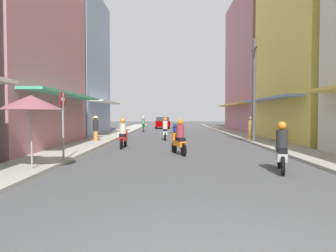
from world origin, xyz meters
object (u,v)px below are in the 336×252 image
object	(u,v)px
motorbike_red	(123,135)
pedestrian_midway	(251,129)
motorbike_orange	(179,139)
motorbike_blue	(175,129)
motorbike_silver	(281,149)
parked_car	(162,123)
pedestrian_foreground	(96,127)
utility_pole	(254,90)
motorbike_white	(165,130)
street_sign_no_entry	(63,116)
vendor_umbrella	(31,103)
motorbike_green	(143,125)

from	to	relation	value
motorbike_red	pedestrian_midway	xyz separation A→B (m)	(7.87, 4.30, 0.11)
motorbike_orange	motorbike_blue	xyz separation A→B (m)	(-0.02, 12.59, -0.20)
motorbike_silver	parked_car	world-z (taller)	motorbike_silver
pedestrian_foreground	utility_pole	world-z (taller)	utility_pole
motorbike_silver	pedestrian_foreground	xyz separation A→B (m)	(-8.12, 9.77, 0.27)
motorbike_white	parked_car	world-z (taller)	motorbike_white
utility_pole	street_sign_no_entry	distance (m)	12.19
motorbike_orange	vendor_umbrella	size ratio (longest dim) A/B	0.73
pedestrian_foreground	vendor_umbrella	world-z (taller)	vendor_umbrella
motorbike_green	motorbike_white	distance (m)	10.83
utility_pole	vendor_umbrella	bearing A→B (deg)	-133.89
utility_pole	motorbike_white	bearing A→B (deg)	155.90
motorbike_green	utility_pole	bearing A→B (deg)	-58.54
motorbike_blue	vendor_umbrella	bearing A→B (deg)	-105.29
motorbike_silver	motorbike_white	bearing A→B (deg)	107.47
motorbike_green	motorbike_orange	size ratio (longest dim) A/B	1.04
motorbike_blue	motorbike_green	bearing A→B (deg)	118.24
motorbike_green	vendor_umbrella	xyz separation A→B (m)	(-1.47, -22.85, 1.45)
parked_car	vendor_umbrella	xyz separation A→B (m)	(-3.23, -30.15, 1.42)
utility_pole	motorbike_blue	bearing A→B (deg)	123.96
motorbike_green	pedestrian_foreground	world-z (taller)	pedestrian_foreground
motorbike_green	motorbike_white	size ratio (longest dim) A/B	1.00
motorbike_orange	utility_pole	world-z (taller)	utility_pole
pedestrian_foreground	street_sign_no_entry	bearing A→B (deg)	-84.75
motorbike_orange	utility_pole	bearing A→B (deg)	48.69
motorbike_white	motorbike_silver	world-z (taller)	same
pedestrian_midway	street_sign_no_entry	xyz separation A→B (m)	(-9.30, -9.48, 0.90)
motorbike_blue	motorbike_white	bearing A→B (deg)	-99.01
motorbike_silver	vendor_umbrella	world-z (taller)	vendor_umbrella
parked_car	vendor_umbrella	distance (m)	30.35
motorbike_silver	vendor_umbrella	distance (m)	7.85
motorbike_white	pedestrian_foreground	size ratio (longest dim) A/B	1.05
motorbike_red	street_sign_no_entry	xyz separation A→B (m)	(-1.43, -5.19, 1.01)
motorbike_green	vendor_umbrella	size ratio (longest dim) A/B	0.76
motorbike_green	pedestrian_midway	size ratio (longest dim) A/B	1.10
motorbike_red	street_sign_no_entry	bearing A→B (deg)	-105.40
motorbike_green	motorbike_red	bearing A→B (deg)	-88.93
motorbike_white	motorbike_blue	distance (m)	4.72
vendor_umbrella	utility_pole	world-z (taller)	utility_pole
motorbike_blue	street_sign_no_entry	xyz separation A→B (m)	(-4.30, -15.08, 1.21)
motorbike_orange	motorbike_red	bearing A→B (deg)	137.01
motorbike_white	pedestrian_foreground	bearing A→B (deg)	-151.12
motorbike_red	utility_pole	size ratio (longest dim) A/B	0.28
parked_car	street_sign_no_entry	bearing A→B (deg)	-95.84
pedestrian_midway	vendor_umbrella	distance (m)	14.95
motorbike_orange	vendor_umbrella	world-z (taller)	vendor_umbrella
motorbike_orange	motorbike_red	world-z (taller)	same
motorbike_green	pedestrian_midway	world-z (taller)	pedestrian_midway
motorbike_white	motorbike_red	size ratio (longest dim) A/B	1.00
motorbike_green	motorbike_blue	xyz separation A→B (m)	(3.17, -5.90, -0.20)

